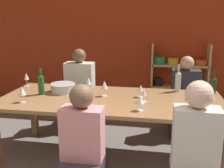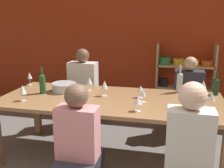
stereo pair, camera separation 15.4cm
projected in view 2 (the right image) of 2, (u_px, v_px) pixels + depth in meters
The scene contains 22 objects.
wall_back_red at pixel (140, 35), 4.93m from camera, with size 8.80×0.06×2.70m.
shelf_unit at pixel (185, 83), 4.75m from camera, with size 1.02×0.30×1.23m.
dining_table at pixel (110, 105), 3.06m from camera, with size 2.58×1.09×0.76m.
mixing_bowl at pixel (64, 87), 3.33m from camera, with size 0.32×0.32×0.11m.
wine_bottle_green at pixel (180, 82), 3.26m from camera, with size 0.07×0.07×0.35m.
wine_bottle_dark at pixel (42, 83), 3.22m from camera, with size 0.07×0.07×0.33m.
wine_bottle_amber at pixel (216, 86), 3.16m from camera, with size 0.08×0.08×0.29m.
wine_glass_empty_a at pixel (203, 84), 3.24m from camera, with size 0.08×0.08×0.16m.
wine_glass_red_a at pixel (23, 90), 2.93m from camera, with size 0.08×0.08×0.18m.
wine_glass_empty_b at pixel (104, 85), 3.11m from camera, with size 0.08×0.08×0.19m.
wine_glass_empty_c at pixel (138, 101), 2.61m from camera, with size 0.08×0.08×0.15m.
wine_glass_red_b at pixel (141, 89), 3.06m from camera, with size 0.07×0.07×0.15m.
wine_glass_red_c at pixel (30, 76), 3.62m from camera, with size 0.07×0.07×0.18m.
wine_glass_red_d at pixel (212, 97), 2.68m from camera, with size 0.07×0.07×0.18m.
wine_glass_empty_d at pixel (204, 108), 2.40m from camera, with size 0.07×0.07×0.16m.
wine_glass_white_a at pixel (143, 93), 2.89m from camera, with size 0.07×0.07×0.16m.
wine_glass_white_b at pixel (193, 92), 2.94m from camera, with size 0.08×0.08×0.14m.
wine_glass_white_c at pixel (89, 81), 3.34m from camera, with size 0.08×0.08×0.18m.
cell_phone at pixel (77, 108), 2.70m from camera, with size 0.14×0.16×0.01m.
person_near_a at pixel (79, 159), 2.38m from camera, with size 0.37×0.46×1.13m.
person_far_a at pixel (84, 98), 4.11m from camera, with size 0.43×0.54×1.22m.
person_far_b at pixel (187, 107), 3.77m from camera, with size 0.40×0.50×1.15m.
Camera 2 is at (0.59, -1.16, 1.67)m, focal length 42.00 mm.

